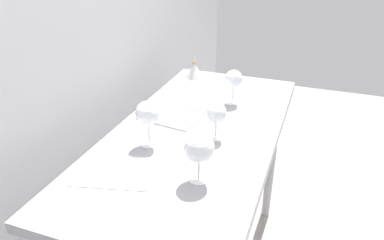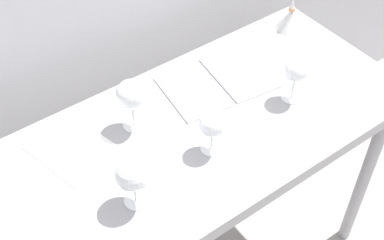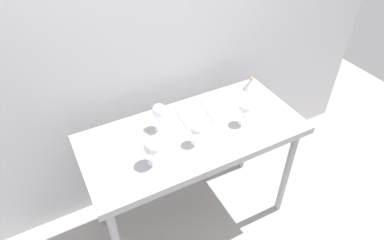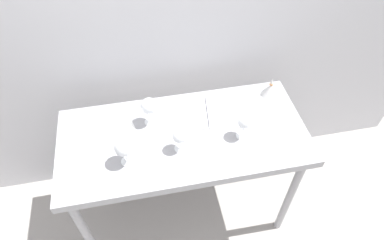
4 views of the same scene
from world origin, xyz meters
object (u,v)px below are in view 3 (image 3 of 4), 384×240
at_px(wine_glass_near_center, 196,129).
at_px(decanter_funnel, 251,84).
at_px(wine_glass_near_left, 152,147).
at_px(wine_glass_near_right, 245,108).
at_px(wine_glass_far_left, 159,112).
at_px(open_notebook, 206,111).
at_px(tasting_sheet_upper, 128,135).

bearing_deg(wine_glass_near_center, decanter_funnel, 26.79).
distance_m(wine_glass_near_center, wine_glass_near_left, 0.29).
bearing_deg(wine_glass_near_right, wine_glass_far_left, 157.59).
xyz_separation_m(wine_glass_far_left, open_notebook, (0.34, 0.00, -0.13)).
bearing_deg(wine_glass_near_right, decanter_funnel, 47.68).
distance_m(wine_glass_near_right, wine_glass_far_left, 0.53).
xyz_separation_m(wine_glass_near_right, wine_glass_far_left, (-0.49, 0.20, 0.01)).
bearing_deg(wine_glass_near_left, tasting_sheet_upper, 100.87).
bearing_deg(wine_glass_far_left, wine_glass_near_left, -121.04).
xyz_separation_m(wine_glass_near_center, open_notebook, (0.20, 0.23, -0.10)).
xyz_separation_m(wine_glass_near_center, wine_glass_far_left, (-0.14, 0.22, 0.02)).
xyz_separation_m(wine_glass_near_left, wine_glass_far_left, (0.15, 0.25, 0.01)).
distance_m(wine_glass_near_center, wine_glass_far_left, 0.26).
distance_m(wine_glass_near_right, open_notebook, 0.28).
height_order(wine_glass_near_center, wine_glass_near_left, wine_glass_near_left).
xyz_separation_m(wine_glass_near_left, tasting_sheet_upper, (-0.05, 0.28, -0.12)).
distance_m(wine_glass_near_left, tasting_sheet_upper, 0.31).
distance_m(wine_glass_near_right, wine_glass_near_left, 0.65).
bearing_deg(wine_glass_far_left, open_notebook, 0.57).
height_order(open_notebook, decanter_funnel, decanter_funnel).
bearing_deg(wine_glass_near_center, wine_glass_far_left, 121.18).
bearing_deg(open_notebook, wine_glass_near_left, -144.91).
bearing_deg(wine_glass_far_left, wine_glass_near_right, -22.41).
bearing_deg(wine_glass_near_left, open_notebook, 27.76).
height_order(wine_glass_near_right, wine_glass_far_left, wine_glass_far_left).
bearing_deg(decanter_funnel, tasting_sheet_upper, -176.43).
relative_size(wine_glass_near_left, decanter_funnel, 1.36).
xyz_separation_m(open_notebook, tasting_sheet_upper, (-0.54, 0.02, -0.00)).
bearing_deg(wine_glass_far_left, wine_glass_near_center, -58.82).
height_order(wine_glass_near_left, open_notebook, wine_glass_near_left).
relative_size(wine_glass_near_right, wine_glass_near_left, 0.93).
bearing_deg(wine_glass_near_right, open_notebook, 127.00).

